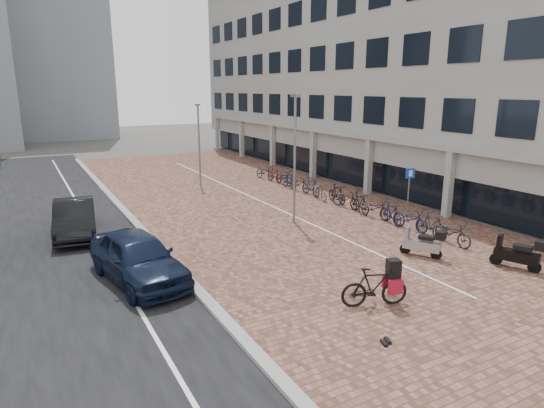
{
  "coord_description": "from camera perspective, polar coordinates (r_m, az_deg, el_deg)",
  "views": [
    {
      "loc": [
        -9.54,
        -11.46,
        6.28
      ],
      "look_at": [
        0.0,
        6.0,
        1.3
      ],
      "focal_mm": 30.72,
      "sensor_mm": 36.0,
      "label": 1
    }
  ],
  "objects": [
    {
      "name": "curb",
      "position": [
        24.67,
        -17.35,
        -1.18
      ],
      "size": [
        0.35,
        42.0,
        0.14
      ],
      "primitive_type": "cube",
      "color": "gray",
      "rests_on": "ground"
    },
    {
      "name": "parking_line",
      "position": [
        26.96,
        -2.01,
        0.65
      ],
      "size": [
        0.1,
        30.0,
        0.0
      ],
      "primitive_type": "cube",
      "color": "white",
      "rests_on": "plaza_brick"
    },
    {
      "name": "street_asphalt",
      "position": [
        24.29,
        -26.36,
        -2.42
      ],
      "size": [
        8.0,
        50.0,
        0.03
      ],
      "primitive_type": "cube",
      "color": "black",
      "rests_on": "ground"
    },
    {
      "name": "office_building",
      "position": [
        35.57,
        11.18,
        17.29
      ],
      "size": [
        8.4,
        40.0,
        15.0
      ],
      "color": "#9A9A95",
      "rests_on": "ground"
    },
    {
      "name": "plaza_brick",
      "position": [
        26.88,
        -2.39,
        0.55
      ],
      "size": [
        14.5,
        42.0,
        0.04
      ],
      "primitive_type": "cube",
      "color": "brown",
      "rests_on": "ground"
    },
    {
      "name": "parking_sign",
      "position": [
        24.37,
        16.47,
        2.38
      ],
      "size": [
        0.49,
        0.18,
        2.38
      ],
      "rotation": [
        0.0,
        0.0,
        -0.3
      ],
      "color": "slate",
      "rests_on": "ground"
    },
    {
      "name": "scooter_mid",
      "position": [
        18.66,
        27.82,
        -5.35
      ],
      "size": [
        1.15,
        1.82,
        1.2
      ],
      "primitive_type": null,
      "rotation": [
        0.0,
        0.0,
        0.38
      ],
      "color": "black",
      "rests_on": "ground"
    },
    {
      "name": "hero_bike",
      "position": [
        14.15,
        12.46,
        -9.8
      ],
      "size": [
        2.1,
        1.22,
        1.43
      ],
      "rotation": [
        0.0,
        0.0,
        1.23
      ],
      "color": "black",
      "rests_on": "ground"
    },
    {
      "name": "car_navy",
      "position": [
        16.07,
        -16.12,
        -6.33
      ],
      "size": [
        2.75,
        5.15,
        1.67
      ],
      "primitive_type": "imported",
      "rotation": [
        0.0,
        0.0,
        0.17
      ],
      "color": "black",
      "rests_on": "ground"
    },
    {
      "name": "lamp_near",
      "position": [
        21.62,
        2.8,
        5.22
      ],
      "size": [
        0.12,
        0.12,
        5.93
      ],
      "primitive_type": "cylinder",
      "color": "slate",
      "rests_on": "ground"
    },
    {
      "name": "lane_line",
      "position": [
        24.41,
        -21.7,
        -1.82
      ],
      "size": [
        0.12,
        44.0,
        0.0
      ],
      "primitive_type": "cube",
      "color": "white",
      "rests_on": "street_asphalt"
    },
    {
      "name": "bike_row",
      "position": [
        26.13,
        7.58,
        1.19
      ],
      "size": [
        1.23,
        18.11,
        1.05
      ],
      "color": "black",
      "rests_on": "ground"
    },
    {
      "name": "car_dark",
      "position": [
        21.9,
        -23.01,
        -1.63
      ],
      "size": [
        2.2,
        4.89,
        1.56
      ],
      "primitive_type": "imported",
      "rotation": [
        0.0,
        0.0,
        -0.12
      ],
      "color": "black",
      "rests_on": "ground"
    },
    {
      "name": "lamp_far",
      "position": [
        30.74,
        -8.92,
        7.04
      ],
      "size": [
        0.12,
        0.12,
        5.23
      ],
      "primitive_type": "cylinder",
      "color": "slate",
      "rests_on": "ground"
    },
    {
      "name": "scooter_front",
      "position": [
        18.61,
        17.89,
        -4.55
      ],
      "size": [
        1.25,
        1.68,
        1.12
      ],
      "primitive_type": null,
      "rotation": [
        0.0,
        0.0,
        0.51
      ],
      "color": "#959599",
      "rests_on": "ground"
    },
    {
      "name": "shoes",
      "position": [
        12.53,
        13.86,
        -16.21
      ],
      "size": [
        0.45,
        0.41,
        0.09
      ],
      "primitive_type": null,
      "rotation": [
        0.0,
        0.0,
        -0.32
      ],
      "color": "black",
      "rests_on": "ground"
    },
    {
      "name": "ground",
      "position": [
        16.18,
        10.38,
        -9.03
      ],
      "size": [
        140.0,
        140.0,
        0.0
      ],
      "primitive_type": "plane",
      "color": "#474442",
      "rests_on": "ground"
    }
  ]
}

